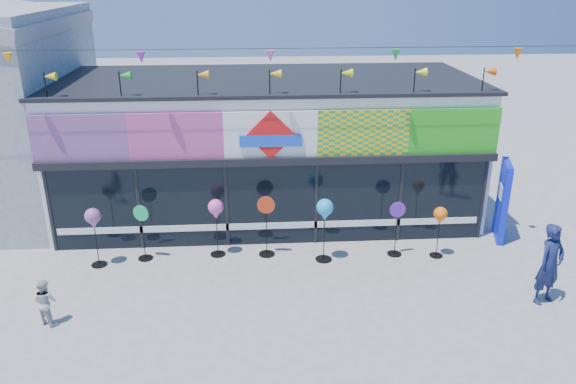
{
  "coord_description": "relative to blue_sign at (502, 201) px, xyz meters",
  "views": [
    {
      "loc": [
        -0.5,
        -10.46,
        6.97
      ],
      "look_at": [
        0.35,
        2.0,
        2.06
      ],
      "focal_mm": 35.0,
      "sensor_mm": 36.0,
      "label": 1
    }
  ],
  "objects": [
    {
      "name": "ground",
      "position": [
        -6.36,
        -3.37,
        -1.11
      ],
      "size": [
        80.0,
        80.0,
        0.0
      ],
      "primitive_type": "plane",
      "color": "gray",
      "rests_on": "ground"
    },
    {
      "name": "kite_shop",
      "position": [
        -6.36,
        2.57,
        0.93
      ],
      "size": [
        16.0,
        5.7,
        5.31
      ],
      "color": "white",
      "rests_on": "ground"
    },
    {
      "name": "blue_sign",
      "position": [
        0.0,
        0.0,
        0.0
      ],
      "size": [
        0.47,
        1.11,
        2.22
      ],
      "rotation": [
        0.0,
        0.0,
        -0.29
      ],
      "color": "#0E1FDA",
      "rests_on": "ground"
    },
    {
      "name": "spinner_0",
      "position": [
        -10.81,
        -0.89,
        0.14
      ],
      "size": [
        0.4,
        0.4,
        1.57
      ],
      "color": "black",
      "rests_on": "ground"
    },
    {
      "name": "spinner_1",
      "position": [
        -9.69,
        -0.62,
        -0.32
      ],
      "size": [
        0.41,
        0.38,
        1.51
      ],
      "color": "black",
      "rests_on": "ground"
    },
    {
      "name": "spinner_2",
      "position": [
        -7.81,
        -0.52,
        0.15
      ],
      "size": [
        0.4,
        0.4,
        1.57
      ],
      "color": "black",
      "rests_on": "ground"
    },
    {
      "name": "spinner_3",
      "position": [
        -6.52,
        -0.61,
        -0.24
      ],
      "size": [
        0.46,
        0.42,
        1.65
      ],
      "color": "black",
      "rests_on": "ground"
    },
    {
      "name": "spinner_4",
      "position": [
        -5.06,
        -0.99,
        0.24
      ],
      "size": [
        0.43,
        0.43,
        1.7
      ],
      "color": "black",
      "rests_on": "ground"
    },
    {
      "name": "spinner_5",
      "position": [
        -3.15,
        -0.82,
        -0.32
      ],
      "size": [
        0.42,
        0.38,
        1.5
      ],
      "color": "black",
      "rests_on": "ground"
    },
    {
      "name": "spinner_6",
      "position": [
        -2.07,
        -0.99,
        0.0
      ],
      "size": [
        0.35,
        0.35,
        1.39
      ],
      "color": "black",
      "rests_on": "ground"
    },
    {
      "name": "adult_man",
      "position": [
        -0.33,
        -3.29,
        -0.17
      ],
      "size": [
        0.82,
        0.69,
        1.9
      ],
      "primitive_type": "imported",
      "rotation": [
        0.0,
        0.0,
        0.41
      ],
      "color": "#161E47",
      "rests_on": "ground"
    },
    {
      "name": "child",
      "position": [
        -11.26,
        -3.39,
        -0.59
      ],
      "size": [
        0.58,
        0.5,
        1.04
      ],
      "primitive_type": "imported",
      "rotation": [
        0.0,
        0.0,
        2.63
      ],
      "color": "#B8B8B8",
      "rests_on": "ground"
    }
  ]
}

